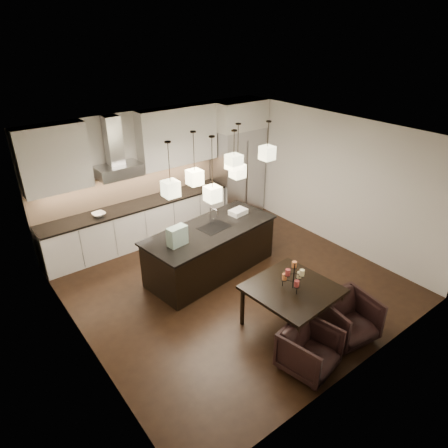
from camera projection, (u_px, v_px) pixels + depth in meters
floor at (230, 282)px, 7.60m from camera, size 5.50×5.50×0.02m
ceiling at (232, 135)px, 6.31m from camera, size 5.50×5.50×0.02m
wall_back at (154, 173)px, 8.90m from camera, size 5.50×0.02×2.80m
wall_front at (367, 292)px, 5.00m from camera, size 5.50×0.02×2.80m
wall_left at (73, 269)px, 5.46m from camera, size 0.02×5.50×2.80m
wall_right at (333, 181)px, 8.45m from camera, size 0.02×5.50×2.80m
refrigerator at (238, 171)px, 9.92m from camera, size 1.20×0.72×2.15m
fridge_panel at (239, 114)px, 9.28m from camera, size 1.26×0.72×0.65m
lower_cabinets at (140, 224)px, 8.77m from camera, size 4.21×0.62×0.88m
countertop at (138, 205)px, 8.56m from camera, size 4.21×0.66×0.04m
backsplash at (130, 186)px, 8.62m from camera, size 4.21×0.02×0.63m
upper_cab_left at (54, 159)px, 7.27m from camera, size 1.25×0.35×1.25m
upper_cab_right at (178, 136)px, 8.71m from camera, size 1.85×0.35×1.25m
hood_canopy at (119, 171)px, 8.05m from camera, size 0.90×0.52×0.24m
hood_chimney at (113, 140)px, 7.86m from camera, size 0.30×0.28×0.96m
fruit_bowl at (99, 214)px, 8.02m from camera, size 0.28×0.28×0.06m
island_body at (211, 251)px, 7.73m from camera, size 2.67×1.36×0.90m
island_top at (210, 229)px, 7.51m from camera, size 2.76×1.45×0.04m
faucet at (210, 216)px, 7.54m from camera, size 0.13×0.26×0.39m
tote_bag at (177, 236)px, 6.89m from camera, size 0.37×0.23×0.35m
food_container at (238, 212)px, 8.03m from camera, size 0.38×0.29×0.10m
dining_table at (291, 307)px, 6.34m from camera, size 1.33×1.33×0.75m
candelabra at (294, 276)px, 6.06m from camera, size 0.38×0.38×0.44m
candle_a at (299, 275)px, 6.17m from camera, size 0.08×0.08×0.10m
candle_b at (285, 277)px, 6.12m from camera, size 0.08×0.08×0.10m
candle_c at (297, 284)px, 5.96m from camera, size 0.08×0.08×0.10m
candle_d at (294, 265)px, 6.14m from camera, size 0.08×0.08×0.10m
candle_e at (288, 272)px, 5.95m from camera, size 0.08×0.08×0.10m
candle_f at (302, 273)px, 5.94m from camera, size 0.08×0.08×0.10m
armchair_left at (309, 350)px, 5.57m from camera, size 0.84×0.86×0.67m
armchair_right at (348, 318)px, 6.13m from camera, size 0.87×0.88×0.70m
pendant_a at (171, 189)px, 6.39m from camera, size 0.24×0.24×0.26m
pendant_b at (195, 177)px, 6.96m from camera, size 0.24×0.24×0.26m
pendant_c at (234, 162)px, 6.92m from camera, size 0.24×0.24×0.26m
pendant_d at (238, 171)px, 7.49m from camera, size 0.24×0.24×0.26m
pendant_e at (267, 153)px, 7.53m from camera, size 0.24×0.24×0.26m
pendant_f at (213, 194)px, 6.77m from camera, size 0.24×0.24×0.26m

